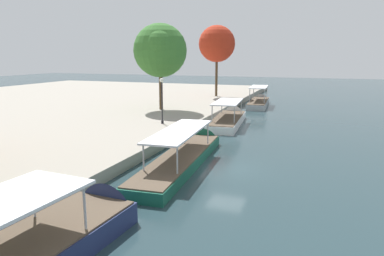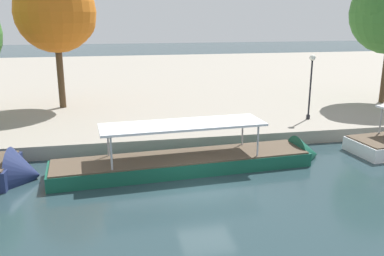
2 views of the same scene
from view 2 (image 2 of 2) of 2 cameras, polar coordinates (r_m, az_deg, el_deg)
name	(u,v)px [view 2 (image 2 of 2)]	position (r m, az deg, el deg)	size (l,w,h in m)	color
ground_plane	(207,193)	(19.45, 2.07, -9.04)	(220.00, 220.00, 0.00)	#23383D
dock_promenade	(144,79)	(51.67, -6.63, 6.73)	(120.00, 55.00, 0.85)	gray
tour_boat_2	(203,163)	(22.41, 1.47, -4.84)	(15.19, 3.63, 3.62)	#14513D
lamp_post	(311,78)	(30.16, 16.16, 6.68)	(0.43, 0.43, 4.58)	black
tree_4	(59,13)	(34.23, -17.99, 14.92)	(6.15, 6.15, 10.51)	#4C3823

